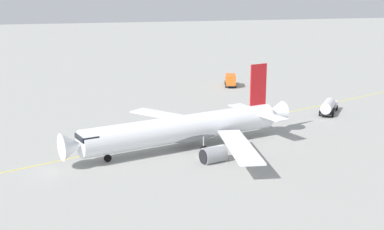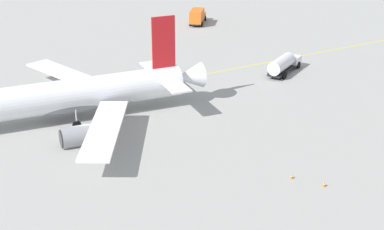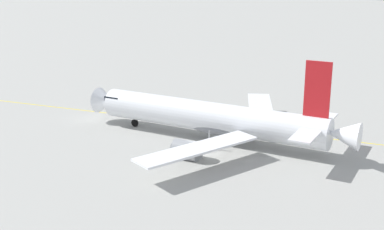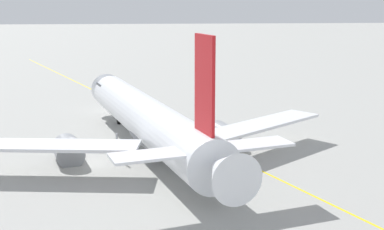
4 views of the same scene
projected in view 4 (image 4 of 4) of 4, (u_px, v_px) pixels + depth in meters
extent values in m
plane|color=#9E9E99|center=(85.00, 164.00, 47.62)|extent=(600.00, 600.00, 0.00)
cylinder|color=white|center=(148.00, 119.00, 50.79)|extent=(12.78, 32.88, 4.11)
cone|color=white|center=(109.00, 91.00, 66.92)|extent=(4.57, 3.94, 3.91)
cone|color=white|center=(224.00, 171.00, 34.31)|extent=(4.44, 4.79, 3.50)
cube|color=black|center=(112.00, 86.00, 64.72)|extent=(4.01, 3.25, 0.70)
ellipsoid|color=gray|center=(153.00, 134.00, 49.52)|extent=(6.74, 12.43, 2.26)
cube|color=red|center=(205.00, 85.00, 36.37)|extent=(1.09, 3.15, 6.93)
cube|color=white|center=(153.00, 155.00, 36.05)|extent=(6.42, 4.09, 0.20)
cube|color=white|center=(252.00, 144.00, 38.70)|extent=(6.42, 4.09, 0.20)
cube|color=white|center=(43.00, 145.00, 44.18)|extent=(16.64, 5.70, 0.28)
cube|color=white|center=(258.00, 125.00, 51.34)|extent=(14.89, 12.97, 0.28)
cylinder|color=gray|center=(68.00, 151.00, 47.95)|extent=(3.38, 3.98, 2.55)
cylinder|color=black|center=(66.00, 146.00, 49.55)|extent=(2.13, 0.72, 2.17)
cylinder|color=gray|center=(223.00, 136.00, 53.38)|extent=(3.38, 3.98, 2.55)
cylinder|color=black|center=(216.00, 132.00, 54.99)|extent=(2.13, 0.72, 2.17)
cylinder|color=#9EA0A5|center=(118.00, 111.00, 62.58)|extent=(0.20, 0.20, 2.00)
cylinder|color=black|center=(119.00, 120.00, 62.80)|extent=(0.58, 1.14, 1.10)
cylinder|color=#9EA0A5|center=(117.00, 144.00, 48.44)|extent=(0.20, 0.20, 2.00)
cylinder|color=black|center=(117.00, 154.00, 48.65)|extent=(0.58, 1.14, 1.10)
cylinder|color=#9EA0A5|center=(187.00, 137.00, 50.86)|extent=(0.20, 0.20, 2.00)
cylinder|color=black|center=(187.00, 147.00, 51.07)|extent=(0.58, 1.14, 1.10)
cube|color=yellow|center=(192.00, 138.00, 56.65)|extent=(67.42, 162.34, 0.01)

